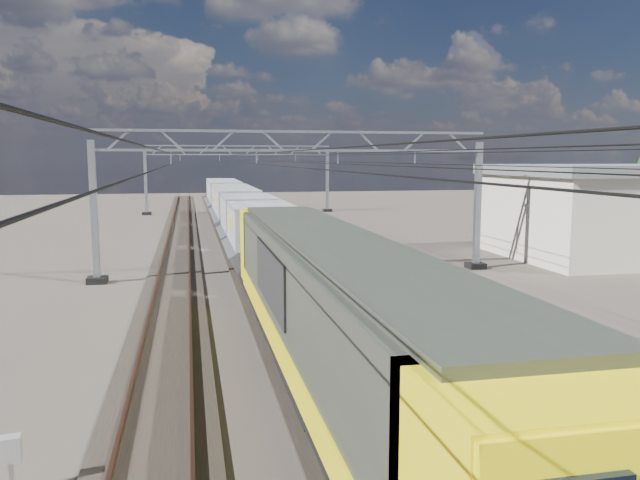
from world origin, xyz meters
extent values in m
plane|color=black|center=(0.00, 0.00, 0.00)|extent=(160.00, 160.00, 0.00)
cube|color=black|center=(-6.00, 0.00, 0.06)|extent=(2.60, 140.00, 0.12)
cube|color=#4E2F1F|center=(-6.72, 0.00, 0.22)|extent=(0.08, 140.00, 0.16)
cube|color=#4E2F1F|center=(-5.28, 0.00, 0.22)|extent=(0.08, 140.00, 0.16)
cube|color=black|center=(-2.00, 0.00, 0.06)|extent=(2.60, 140.00, 0.12)
cube|color=#4E2F1F|center=(-2.72, 0.00, 0.22)|extent=(0.08, 140.00, 0.16)
cube|color=#4E2F1F|center=(-1.28, 0.00, 0.22)|extent=(0.08, 140.00, 0.16)
cube|color=black|center=(2.00, 0.00, 0.06)|extent=(2.60, 140.00, 0.12)
cube|color=#4E2F1F|center=(1.28, 0.00, 0.22)|extent=(0.08, 140.00, 0.16)
cube|color=#4E2F1F|center=(2.72, 0.00, 0.22)|extent=(0.08, 140.00, 0.16)
cube|color=black|center=(6.00, 0.00, 0.06)|extent=(2.60, 140.00, 0.12)
cube|color=#4E2F1F|center=(5.28, 0.00, 0.22)|extent=(0.08, 140.00, 0.16)
cube|color=#4E2F1F|center=(6.72, 0.00, 0.22)|extent=(0.08, 140.00, 0.16)
cube|color=#9CA2AA|center=(-9.50, 4.00, 3.30)|extent=(0.30, 0.30, 6.60)
cube|color=#9CA2AA|center=(9.50, 4.00, 3.30)|extent=(0.30, 0.30, 6.60)
cube|color=black|center=(-9.50, 4.00, 0.15)|extent=(0.90, 0.90, 0.30)
cube|color=black|center=(9.50, 4.00, 0.15)|extent=(0.90, 0.90, 0.30)
cube|color=#9CA2AA|center=(0.00, 4.00, 7.05)|extent=(19.30, 0.18, 0.12)
cube|color=#9CA2AA|center=(0.00, 4.00, 6.15)|extent=(19.30, 0.18, 0.12)
cube|color=#9CA2AA|center=(-8.31, 4.00, 6.60)|extent=(1.03, 0.10, 0.94)
cube|color=#9CA2AA|center=(-5.94, 4.00, 6.60)|extent=(1.03, 0.10, 0.94)
cube|color=#9CA2AA|center=(-3.56, 4.00, 6.60)|extent=(1.03, 0.10, 0.94)
cube|color=#9CA2AA|center=(-1.19, 4.00, 6.60)|extent=(1.03, 0.10, 0.94)
cube|color=#9CA2AA|center=(1.19, 4.00, 6.60)|extent=(1.03, 0.10, 0.94)
cube|color=#9CA2AA|center=(3.56, 4.00, 6.60)|extent=(1.03, 0.10, 0.94)
cube|color=#9CA2AA|center=(5.94, 4.00, 6.60)|extent=(1.03, 0.10, 0.94)
cube|color=#9CA2AA|center=(8.31, 4.00, 6.60)|extent=(1.03, 0.10, 0.94)
cube|color=#9CA2AA|center=(-6.00, 4.00, 5.82)|extent=(0.06, 0.06, 0.65)
cube|color=#9CA2AA|center=(-2.00, 4.00, 5.82)|extent=(0.06, 0.06, 0.65)
cube|color=#9CA2AA|center=(2.00, 4.00, 5.82)|extent=(0.06, 0.06, 0.65)
cube|color=#9CA2AA|center=(6.00, 4.00, 5.82)|extent=(0.06, 0.06, 0.65)
cube|color=#9CA2AA|center=(-9.50, 40.00, 3.30)|extent=(0.30, 0.30, 6.60)
cube|color=#9CA2AA|center=(9.50, 40.00, 3.30)|extent=(0.30, 0.30, 6.60)
cube|color=black|center=(-9.50, 40.00, 0.15)|extent=(0.90, 0.90, 0.30)
cube|color=black|center=(9.50, 40.00, 0.15)|extent=(0.90, 0.90, 0.30)
cube|color=#9CA2AA|center=(0.00, 40.00, 7.05)|extent=(19.30, 0.18, 0.12)
cube|color=#9CA2AA|center=(0.00, 40.00, 6.15)|extent=(19.30, 0.18, 0.12)
cube|color=#9CA2AA|center=(-8.31, 40.00, 6.60)|extent=(1.03, 0.10, 0.94)
cube|color=#9CA2AA|center=(-5.94, 40.00, 6.60)|extent=(1.03, 0.10, 0.94)
cube|color=#9CA2AA|center=(-3.56, 40.00, 6.60)|extent=(1.03, 0.10, 0.94)
cube|color=#9CA2AA|center=(-1.19, 40.00, 6.60)|extent=(1.03, 0.10, 0.94)
cube|color=#9CA2AA|center=(1.19, 40.00, 6.60)|extent=(1.03, 0.10, 0.94)
cube|color=#9CA2AA|center=(3.56, 40.00, 6.60)|extent=(1.03, 0.10, 0.94)
cube|color=#9CA2AA|center=(5.94, 40.00, 6.60)|extent=(1.03, 0.10, 0.94)
cube|color=#9CA2AA|center=(8.31, 40.00, 6.60)|extent=(1.03, 0.10, 0.94)
cube|color=#9CA2AA|center=(-6.00, 40.00, 5.82)|extent=(0.06, 0.06, 0.65)
cube|color=#9CA2AA|center=(-2.00, 40.00, 5.82)|extent=(0.06, 0.06, 0.65)
cube|color=#9CA2AA|center=(2.00, 40.00, 5.82)|extent=(0.06, 0.06, 0.65)
cube|color=#9CA2AA|center=(6.00, 40.00, 5.82)|extent=(0.06, 0.06, 0.65)
cylinder|color=black|center=(-6.00, 8.00, 5.50)|extent=(0.03, 140.00, 0.03)
cylinder|color=black|center=(-6.00, 8.00, 6.00)|extent=(0.03, 140.00, 0.03)
cylinder|color=black|center=(-2.00, 8.00, 5.50)|extent=(0.03, 140.00, 0.03)
cylinder|color=black|center=(-2.00, 8.00, 6.00)|extent=(0.03, 140.00, 0.03)
cylinder|color=black|center=(2.00, 8.00, 5.50)|extent=(0.03, 140.00, 0.03)
cylinder|color=black|center=(2.00, 8.00, 6.00)|extent=(0.03, 140.00, 0.03)
cylinder|color=black|center=(6.00, 8.00, 5.50)|extent=(0.03, 140.00, 0.03)
cylinder|color=black|center=(6.00, 8.00, 6.00)|extent=(0.03, 140.00, 0.03)
cube|color=black|center=(-2.00, -5.69, 0.75)|extent=(2.20, 3.60, 0.60)
cube|color=black|center=(-2.00, -12.19, 1.13)|extent=(2.65, 20.00, 0.25)
cube|color=black|center=(-2.00, -12.19, 0.75)|extent=(2.20, 4.50, 0.75)
cube|color=#2C3129|center=(-2.00, -12.19, 2.55)|extent=(2.65, 17.00, 2.60)
cube|color=yellow|center=(-3.34, -12.19, 1.55)|extent=(0.04, 17.00, 0.60)
cube|color=yellow|center=(-0.66, -12.19, 1.55)|extent=(0.04, 17.00, 0.60)
cube|color=black|center=(-3.35, -11.19, 2.90)|extent=(0.05, 5.00, 1.40)
cube|color=black|center=(-0.65, -11.19, 2.90)|extent=(0.05, 5.00, 1.40)
cube|color=#2C3129|center=(-2.00, -12.19, 3.92)|extent=(2.25, 18.00, 0.15)
cube|color=yellow|center=(-2.00, -3.09, 2.55)|extent=(2.65, 1.80, 2.60)
cube|color=yellow|center=(-2.00, -2.14, 3.05)|extent=(2.60, 0.46, 1.52)
cube|color=black|center=(-2.55, -2.04, 3.15)|extent=(0.85, 0.08, 0.75)
cube|color=black|center=(-1.45, -2.04, 3.15)|extent=(0.85, 0.08, 0.75)
cylinder|color=black|center=(-2.85, -1.89, 1.15)|extent=(0.36, 0.50, 0.36)
cylinder|color=black|center=(-1.15, -1.89, 1.15)|extent=(0.36, 0.50, 0.36)
cylinder|color=white|center=(-2.60, -1.99, 1.75)|extent=(0.20, 0.08, 0.20)
cylinder|color=white|center=(-1.40, -1.99, 1.75)|extent=(0.20, 0.08, 0.20)
cube|color=black|center=(-2.00, 1.01, 0.72)|extent=(2.20, 2.60, 0.55)
cube|color=black|center=(-2.00, 10.01, 0.72)|extent=(2.20, 2.60, 0.55)
cube|color=black|center=(-2.00, 5.51, 1.08)|extent=(2.40, 13.00, 0.20)
cube|color=gray|center=(-2.00, 5.51, 2.80)|extent=(2.80, 12.00, 1.80)
cube|color=#4D4F55|center=(-2.95, 5.51, 1.55)|extent=(1.48, 12.00, 1.36)
cube|color=#4D4F55|center=(-1.05, 5.51, 1.55)|extent=(1.48, 12.00, 1.36)
cube|color=yellow|center=(-3.42, 2.51, 2.90)|extent=(0.04, 1.20, 0.50)
cube|color=black|center=(-2.00, 15.21, 0.72)|extent=(2.20, 2.60, 0.55)
cube|color=black|center=(-2.00, 24.21, 0.72)|extent=(2.20, 2.60, 0.55)
cube|color=black|center=(-2.00, 19.71, 1.08)|extent=(2.40, 13.00, 0.20)
cube|color=gray|center=(-2.00, 19.71, 2.80)|extent=(2.80, 12.00, 1.80)
cube|color=#4D4F55|center=(-2.95, 19.71, 1.55)|extent=(1.48, 12.00, 1.36)
cube|color=#4D4F55|center=(-1.05, 19.71, 1.55)|extent=(1.48, 12.00, 1.36)
cube|color=yellow|center=(-3.42, 16.71, 2.90)|extent=(0.04, 1.20, 0.50)
cube|color=black|center=(-2.00, 29.41, 0.72)|extent=(2.20, 2.60, 0.55)
cube|color=black|center=(-2.00, 38.41, 0.72)|extent=(2.20, 2.60, 0.55)
cube|color=black|center=(-2.00, 33.91, 1.08)|extent=(2.40, 13.00, 0.20)
cube|color=gray|center=(-2.00, 33.91, 2.80)|extent=(2.80, 12.00, 1.80)
cube|color=#4D4F55|center=(-2.95, 33.91, 1.55)|extent=(1.48, 12.00, 1.36)
cube|color=#4D4F55|center=(-1.05, 33.91, 1.55)|extent=(1.48, 12.00, 1.36)
cube|color=yellow|center=(-3.42, 30.91, 2.90)|extent=(0.04, 1.20, 0.50)
cube|color=#9CA2AA|center=(-8.34, -15.05, 0.31)|extent=(0.09, 0.09, 0.62)
cube|color=#B0B2B8|center=(-8.34, -15.05, 0.84)|extent=(0.39, 0.32, 0.44)
camera|label=1|loc=(-5.22, -26.03, 5.78)|focal=35.00mm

